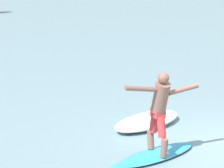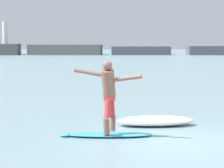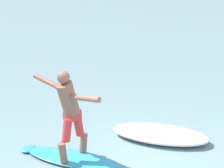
# 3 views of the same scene
# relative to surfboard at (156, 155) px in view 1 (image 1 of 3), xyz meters

# --- Properties ---
(surfboard) EXTENTS (2.07, 0.66, 0.21)m
(surfboard) POSITION_rel_surfboard_xyz_m (0.00, 0.00, 0.00)
(surfboard) COLOR #2F9CC9
(surfboard) RESTS_ON ground
(surfer) EXTENTS (1.50, 0.74, 1.61)m
(surfer) POSITION_rel_surfboard_xyz_m (0.02, -0.07, 0.98)
(surfer) COLOR brown
(surfer) RESTS_ON surfboard
(wave_foam_at_tail) EXTENTS (2.02, 1.07, 0.24)m
(wave_foam_at_tail) POSITION_rel_surfboard_xyz_m (1.16, 1.46, 0.08)
(wave_foam_at_tail) COLOR white
(wave_foam_at_tail) RESTS_ON ground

